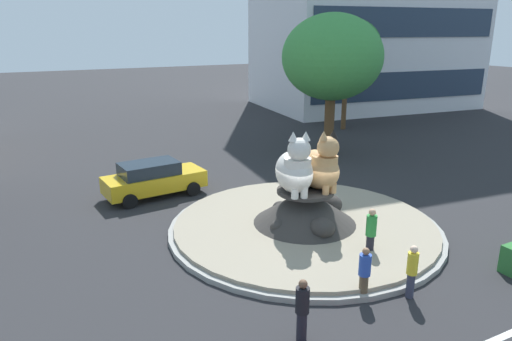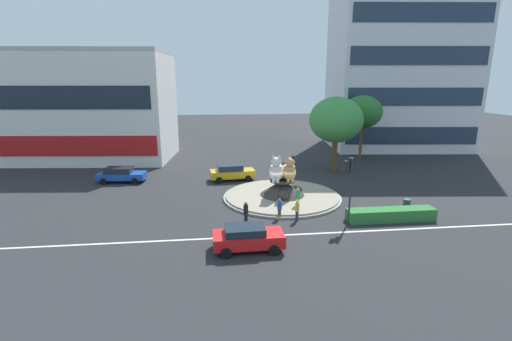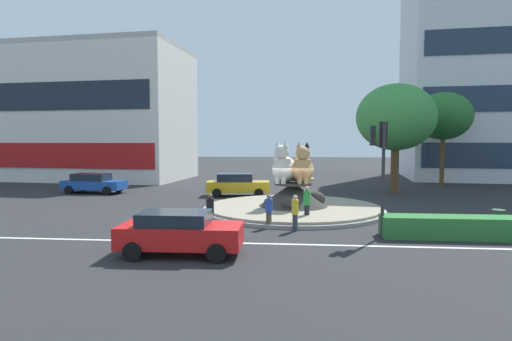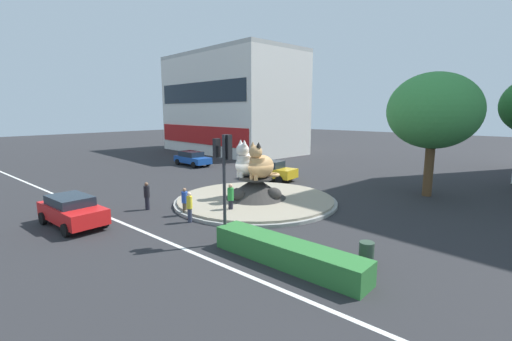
% 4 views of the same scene
% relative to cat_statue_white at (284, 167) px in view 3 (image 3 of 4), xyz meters
% --- Properties ---
extents(ground_plane, '(160.00, 160.00, 0.00)m').
position_rel_cat_statue_white_xyz_m(ground_plane, '(0.52, 0.07, -2.49)').
color(ground_plane, '#28282B').
extents(lane_centreline, '(112.00, 0.20, 0.01)m').
position_rel_cat_statue_white_xyz_m(lane_centreline, '(0.52, -7.65, -2.49)').
color(lane_centreline, silver).
rests_on(lane_centreline, ground).
extents(roundabout_island, '(10.24, 10.24, 1.63)m').
position_rel_cat_statue_white_xyz_m(roundabout_island, '(0.53, 0.06, -2.01)').
color(roundabout_island, gray).
rests_on(roundabout_island, ground).
extents(cat_statue_white, '(1.93, 2.36, 2.37)m').
position_rel_cat_statue_white_xyz_m(cat_statue_white, '(0.00, 0.00, 0.00)').
color(cat_statue_white, silver).
rests_on(cat_statue_white, roundabout_island).
extents(cat_statue_calico, '(1.40, 2.29, 2.30)m').
position_rel_cat_statue_white_xyz_m(cat_statue_calico, '(1.03, -0.07, -0.02)').
color(cat_statue_calico, tan).
rests_on(cat_statue_calico, roundabout_island).
extents(traffic_light_mast, '(0.72, 0.52, 4.77)m').
position_rel_cat_statue_white_xyz_m(traffic_light_mast, '(4.14, -6.01, 1.01)').
color(traffic_light_mast, '#2D2D33').
rests_on(traffic_light_mast, ground).
extents(shophouse_block, '(20.96, 12.59, 13.57)m').
position_rel_cat_statue_white_xyz_m(shophouse_block, '(-20.87, 19.07, 4.28)').
color(shophouse_block, silver).
rests_on(shophouse_block, ground).
extents(office_tower, '(20.39, 14.71, 26.17)m').
position_rel_cat_statue_white_xyz_m(office_tower, '(22.20, 23.24, 10.59)').
color(office_tower, silver).
rests_on(office_tower, ground).
extents(clipped_hedge_strip, '(6.51, 1.20, 0.90)m').
position_rel_cat_statue_white_xyz_m(clipped_hedge_strip, '(7.46, -5.99, -2.04)').
color(clipped_hedge_strip, '#2D7033').
rests_on(clipped_hedge_strip, ground).
extents(broadleaf_tree_behind_island, '(4.83, 4.83, 8.18)m').
position_rel_cat_statue_white_xyz_m(broadleaf_tree_behind_island, '(13.41, 14.54, 3.61)').
color(broadleaf_tree_behind_island, brown).
rests_on(broadleaf_tree_behind_island, ground).
extents(second_tree_near_tower, '(5.90, 5.90, 8.27)m').
position_rel_cat_statue_white_xyz_m(second_tree_near_tower, '(8.16, 9.18, 3.24)').
color(second_tree_near_tower, brown).
rests_on(second_tree_near_tower, ground).
extents(pedestrian_yellow_shirt, '(0.30, 0.30, 1.61)m').
position_rel_cat_statue_white_xyz_m(pedestrian_yellow_shirt, '(0.64, -5.24, -1.63)').
color(pedestrian_yellow_shirt, '#33384C').
rests_on(pedestrian_yellow_shirt, ground).
extents(pedestrian_blue_shirt, '(0.34, 0.34, 1.56)m').
position_rel_cat_statue_white_xyz_m(pedestrian_blue_shirt, '(-0.56, -4.65, -1.68)').
color(pedestrian_blue_shirt, brown).
rests_on(pedestrian_blue_shirt, ground).
extents(pedestrian_black_shirt, '(0.34, 0.34, 1.65)m').
position_rel_cat_statue_white_xyz_m(pedestrian_black_shirt, '(-3.13, -5.43, -1.62)').
color(pedestrian_black_shirt, black).
rests_on(pedestrian_black_shirt, ground).
extents(pedestrian_green_shirt, '(0.35, 0.35, 1.75)m').
position_rel_cat_statue_white_xyz_m(pedestrian_green_shirt, '(1.22, -2.83, -1.56)').
color(pedestrian_green_shirt, black).
rests_on(pedestrian_green_shirt, ground).
extents(sedan_on_far_lane, '(4.77, 2.31, 1.50)m').
position_rel_cat_statue_white_xyz_m(sedan_on_far_lane, '(-14.67, 6.99, -1.70)').
color(sedan_on_far_lane, '#19479E').
rests_on(sedan_on_far_lane, ground).
extents(hatchback_near_shophouse, '(4.63, 2.34, 1.63)m').
position_rel_cat_statue_white_xyz_m(hatchback_near_shophouse, '(-3.53, 6.39, -1.65)').
color(hatchback_near_shophouse, gold).
rests_on(hatchback_near_shophouse, ground).
extents(parked_car_right, '(4.29, 2.13, 1.52)m').
position_rel_cat_statue_white_xyz_m(parked_car_right, '(-3.38, -9.51, -1.68)').
color(parked_car_right, red).
rests_on(parked_car_right, ground).
extents(litter_bin, '(0.56, 0.56, 0.90)m').
position_rel_cat_statue_white_xyz_m(litter_bin, '(9.75, -4.03, -2.04)').
color(litter_bin, '#2D4233').
rests_on(litter_bin, ground).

